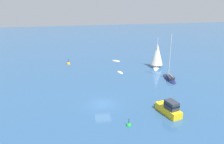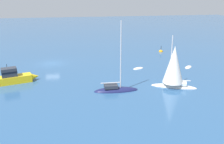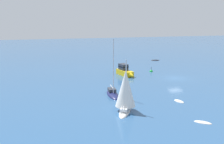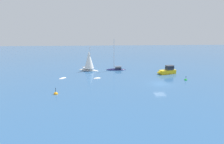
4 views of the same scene
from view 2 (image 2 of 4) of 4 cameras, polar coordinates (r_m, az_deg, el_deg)
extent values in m
plane|color=#2D5684|center=(47.47, -13.18, 1.83)|extent=(160.00, 160.00, 0.00)
cube|color=yellow|center=(39.17, -20.70, -1.50)|extent=(4.84, 2.85, 1.05)
cone|color=yellow|center=(39.45, -16.67, -0.95)|extent=(1.39, 1.33, 1.05)
cube|color=#2D333D|center=(38.79, -21.80, -0.04)|extent=(2.32, 1.82, 1.23)
cube|color=black|center=(38.77, -21.82, 0.05)|extent=(2.37, 1.87, 0.24)
cylinder|color=red|center=(39.11, -20.84, -0.02)|extent=(0.32, 0.32, 0.92)
sphere|color=#9D7D67|center=(38.95, -20.94, 0.80)|extent=(0.24, 0.24, 0.24)
ellipsoid|color=silver|center=(36.28, 13.49, -3.22)|extent=(6.16, 3.60, 0.73)
cube|color=white|center=(36.11, 14.72, -2.44)|extent=(2.06, 1.59, 0.43)
cylinder|color=silver|center=(35.14, 12.93, 2.50)|extent=(0.15, 0.15, 6.69)
cylinder|color=silver|center=(35.95, 14.83, -1.75)|extent=(2.58, 1.16, 0.12)
cone|color=white|center=(35.28, 13.52, 1.62)|extent=(3.59, 3.59, 5.02)
cylinder|color=#19994C|center=(35.89, 13.61, -1.93)|extent=(0.32, 0.32, 1.08)
sphere|color=tan|center=(35.67, 13.69, -0.93)|extent=(0.24, 0.24, 0.24)
ellipsoid|color=silver|center=(43.49, 5.84, 0.75)|extent=(2.12, 1.46, 0.44)
ellipsoid|color=silver|center=(45.93, 16.52, 1.01)|extent=(2.14, 2.28, 0.33)
ellipsoid|color=#191E4C|center=(33.99, 0.92, -4.16)|extent=(5.86, 1.75, 0.92)
cube|color=#2D333D|center=(33.64, -0.25, -3.16)|extent=(1.77, 1.19, 0.44)
cylinder|color=silver|center=(32.59, 1.97, 3.73)|extent=(0.15, 0.15, 8.66)
cylinder|color=silver|center=(33.47, -0.30, -2.42)|extent=(2.63, 0.16, 0.12)
sphere|color=orange|center=(56.02, 10.75, 4.43)|extent=(0.85, 0.85, 0.85)
cylinder|color=black|center=(55.83, 10.80, 5.29)|extent=(0.08, 0.08, 0.88)
sphere|color=green|center=(45.93, -22.16, 0.41)|extent=(0.72, 0.72, 0.72)
cylinder|color=black|center=(45.74, -22.26, 1.23)|extent=(0.08, 0.08, 0.65)
camera|label=1|loc=(64.40, -51.12, 16.73)|focal=41.26mm
camera|label=3|loc=(57.15, 60.35, 10.50)|focal=50.01mm
camera|label=4|loc=(90.04, -3.06, 18.49)|focal=32.72mm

